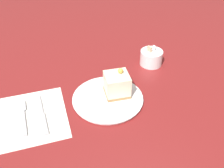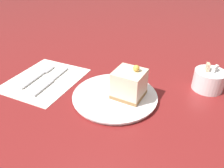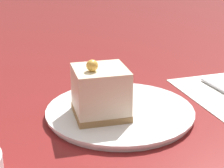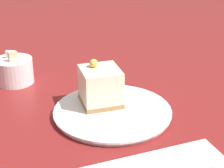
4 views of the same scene
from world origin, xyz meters
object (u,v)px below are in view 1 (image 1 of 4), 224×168
object	(u,v)px
plate	(108,99)
cake_slice	(117,84)
knife	(43,117)
fork	(23,114)
sugar_bowl	(151,58)

from	to	relation	value
plate	cake_slice	xyz separation A→B (m)	(0.03, 0.01, 0.04)
plate	knife	bearing A→B (deg)	-171.74
knife	cake_slice	bearing A→B (deg)	5.11
plate	fork	xyz separation A→B (m)	(-0.27, -0.00, -0.00)
knife	sugar_bowl	size ratio (longest dim) A/B	2.05
fork	sugar_bowl	bearing A→B (deg)	14.12
plate	cake_slice	size ratio (longest dim) A/B	2.55
plate	fork	world-z (taller)	plate
sugar_bowl	cake_slice	bearing A→B (deg)	-139.96
knife	fork	bearing A→B (deg)	149.15
fork	knife	size ratio (longest dim) A/B	0.85
fork	knife	xyz separation A→B (m)	(0.06, -0.03, -0.00)
sugar_bowl	knife	bearing A→B (deg)	-155.12
plate	fork	size ratio (longest dim) A/B	1.54
cake_slice	fork	distance (m)	0.31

